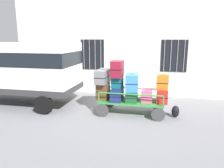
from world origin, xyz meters
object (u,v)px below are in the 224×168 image
at_px(suitcase_midleft_middle, 117,83).
at_px(backpack, 175,112).
at_px(suitcase_left_bottom, 103,91).
at_px(suitcase_left_middle, 103,76).
at_px(suitcase_midleft_bottom, 117,94).
at_px(van, 23,67).
at_px(suitcase_midright_bottom, 147,95).
at_px(suitcase_center_middle, 132,82).
at_px(suitcase_right_middle, 163,82).
at_px(luggage_cart, 132,103).
at_px(suitcase_right_bottom, 162,96).
at_px(suitcase_midleft_top, 117,69).
at_px(suitcase_center_bottom, 132,95).

height_order(suitcase_midleft_middle, backpack, suitcase_midleft_middle).
relative_size(suitcase_left_bottom, suitcase_left_middle, 0.66).
xyz_separation_m(suitcase_midleft_bottom, suitcase_midleft_middle, (-0.00, -0.01, 0.44)).
bearing_deg(van, backpack, -3.05).
distance_m(suitcase_midright_bottom, backpack, 1.17).
relative_size(suitcase_center_middle, backpack, 1.81).
relative_size(suitcase_midleft_bottom, suitcase_right_middle, 1.82).
relative_size(luggage_cart, suitcase_left_middle, 2.55).
height_order(van, suitcase_center_middle, van).
bearing_deg(luggage_cart, suitcase_right_bottom, -0.94).
bearing_deg(suitcase_left_middle, suitcase_right_middle, 0.76).
relative_size(suitcase_left_bottom, suitcase_midleft_bottom, 0.69).
bearing_deg(suitcase_midleft_top, suitcase_midright_bottom, 3.98).
bearing_deg(suitcase_midleft_top, suitcase_center_bottom, 6.67).
bearing_deg(suitcase_midright_bottom, suitcase_midleft_bottom, -177.65).
distance_m(suitcase_left_middle, suitcase_midleft_top, 0.63).
relative_size(suitcase_midleft_middle, suitcase_right_bottom, 0.79).
height_order(van, backpack, van).
height_order(suitcase_center_middle, suitcase_right_middle, suitcase_center_middle).
bearing_deg(suitcase_center_middle, suitcase_midleft_bottom, -179.43).
bearing_deg(suitcase_left_middle, suitcase_midleft_middle, -0.92).
bearing_deg(suitcase_left_middle, van, 175.19).
relative_size(suitcase_midleft_top, suitcase_midright_bottom, 1.00).
relative_size(suitcase_left_bottom, suitcase_center_middle, 0.80).
bearing_deg(suitcase_midleft_top, suitcase_center_middle, 3.83).
height_order(suitcase_midleft_bottom, suitcase_midleft_middle, suitcase_midleft_middle).
bearing_deg(backpack, suitcase_center_middle, 178.45).
bearing_deg(suitcase_right_bottom, van, 176.94).
bearing_deg(suitcase_midleft_bottom, backpack, -1.01).
height_order(suitcase_center_bottom, suitcase_right_bottom, suitcase_right_bottom).
height_order(suitcase_right_bottom, backpack, suitcase_right_bottom).
distance_m(suitcase_center_bottom, suitcase_right_middle, 1.24).
xyz_separation_m(suitcase_midleft_bottom, suitcase_right_bottom, (1.66, -0.01, 0.02)).
height_order(suitcase_midleft_top, suitcase_right_bottom, suitcase_midleft_top).
xyz_separation_m(suitcase_midleft_top, suitcase_center_middle, (0.55, 0.04, -0.49)).
xyz_separation_m(suitcase_left_middle, suitcase_center_bottom, (1.11, 0.04, -0.70)).
bearing_deg(suitcase_right_middle, suitcase_left_bottom, -179.01).
height_order(van, suitcase_left_middle, van).
bearing_deg(suitcase_midleft_middle, suitcase_left_bottom, 180.00).
relative_size(suitcase_left_bottom, suitcase_right_bottom, 1.14).
bearing_deg(suitcase_midleft_bottom, suitcase_midleft_top, -90.00).
distance_m(suitcase_center_bottom, backpack, 1.68).
bearing_deg(suitcase_center_middle, suitcase_midleft_top, -176.17).
height_order(luggage_cart, suitcase_midright_bottom, suitcase_midright_bottom).
height_order(suitcase_right_bottom, suitcase_right_middle, suitcase_right_middle).
xyz_separation_m(van, backpack, (6.31, -0.34, -1.41)).
bearing_deg(suitcase_midleft_top, suitcase_right_middle, 1.94).
bearing_deg(suitcase_left_middle, suitcase_right_bottom, -0.18).
distance_m(suitcase_center_middle, suitcase_midright_bottom, 0.73).
distance_m(suitcase_midleft_middle, suitcase_center_bottom, 0.73).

